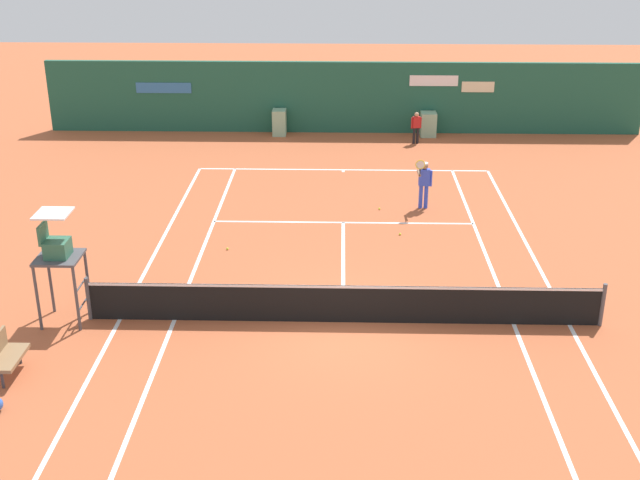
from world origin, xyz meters
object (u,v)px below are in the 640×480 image
at_px(player_bench, 4,354).
at_px(tennis_ball_mid_court, 400,234).
at_px(player_on_baseline, 424,181).
at_px(tennis_ball_near_service_line, 379,209).
at_px(ball_kid_right_post, 416,126).
at_px(umpire_chair, 58,252).
at_px(tennis_ball_by_sideline, 227,249).

xyz_separation_m(player_bench, tennis_ball_mid_court, (8.72, 7.94, -0.47)).
bearing_deg(player_on_baseline, tennis_ball_near_service_line, 6.13).
relative_size(player_on_baseline, tennis_ball_mid_court, 26.02).
bearing_deg(ball_kid_right_post, tennis_ball_mid_court, 71.45).
relative_size(player_bench, tennis_ball_near_service_line, 16.43).
distance_m(player_bench, player_on_baseline, 14.05).
height_order(player_bench, tennis_ball_near_service_line, player_bench).
height_order(umpire_chair, ball_kid_right_post, umpire_chair).
xyz_separation_m(ball_kid_right_post, tennis_ball_by_sideline, (-6.23, -11.09, -0.71)).
bearing_deg(tennis_ball_by_sideline, ball_kid_right_post, 60.65).
bearing_deg(ball_kid_right_post, tennis_ball_by_sideline, 49.37).
distance_m(player_on_baseline, tennis_ball_mid_court, 2.63).
bearing_deg(player_bench, tennis_ball_by_sideline, 150.85).
distance_m(umpire_chair, tennis_ball_mid_court, 10.06).
relative_size(ball_kid_right_post, tennis_ball_mid_court, 19.09).
xyz_separation_m(tennis_ball_near_service_line, tennis_ball_by_sideline, (-4.45, -3.36, 0.00)).
distance_m(player_bench, tennis_ball_by_sideline, 7.70).
height_order(ball_kid_right_post, tennis_ball_mid_court, ball_kid_right_post).
height_order(player_bench, tennis_ball_by_sideline, player_bench).
height_order(umpire_chair, player_bench, umpire_chair).
distance_m(tennis_ball_mid_court, tennis_ball_by_sideline, 5.13).
height_order(umpire_chair, tennis_ball_near_service_line, umpire_chair).
relative_size(player_bench, tennis_ball_by_sideline, 16.43).
xyz_separation_m(player_on_baseline, tennis_ball_near_service_line, (-1.40, -0.18, -0.89)).
bearing_deg(tennis_ball_mid_court, umpire_chair, -146.13).
bearing_deg(tennis_ball_mid_court, player_bench, -137.67).
xyz_separation_m(player_on_baseline, ball_kid_right_post, (0.38, 7.54, -0.18)).
height_order(umpire_chair, tennis_ball_mid_court, umpire_chair).
height_order(umpire_chair, tennis_ball_by_sideline, umpire_chair).
bearing_deg(tennis_ball_by_sideline, umpire_chair, -127.18).
bearing_deg(tennis_ball_near_service_line, tennis_ball_by_sideline, -142.96).
distance_m(ball_kid_right_post, tennis_ball_by_sideline, 12.74).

